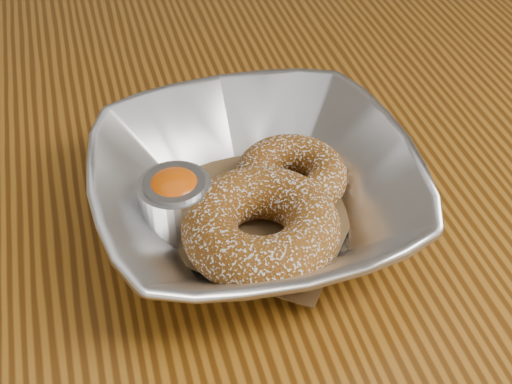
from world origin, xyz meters
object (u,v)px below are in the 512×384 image
object	(u,v)px
donut_back	(291,176)
donut_front	(261,227)
table	(234,262)
serving_bowl	(256,192)
ramekin	(176,201)

from	to	relation	value
donut_back	donut_front	bearing A→B (deg)	-126.80
table	serving_bowl	xyz separation A→B (m)	(0.01, -0.05, 0.13)
serving_bowl	donut_back	bearing A→B (deg)	25.64
serving_bowl	ramekin	bearing A→B (deg)	177.39
ramekin	donut_back	bearing A→B (deg)	7.97
table	donut_front	size ratio (longest dim) A/B	10.45
donut_front	ramekin	world-z (taller)	ramekin
table	serving_bowl	world-z (taller)	serving_bowl
serving_bowl	donut_front	size ratio (longest dim) A/B	2.14
table	ramekin	xyz separation A→B (m)	(-0.05, -0.05, 0.13)
table	ramekin	distance (m)	0.15
donut_back	ramekin	bearing A→B (deg)	-172.03
table	donut_front	bearing A→B (deg)	-89.22
table	donut_front	xyz separation A→B (m)	(0.00, -0.09, 0.13)
donut_back	ramekin	xyz separation A→B (m)	(-0.09, -0.01, 0.01)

